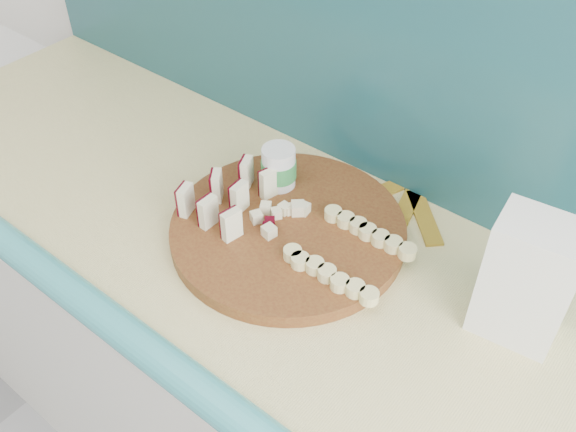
% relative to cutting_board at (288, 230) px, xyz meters
% --- Properties ---
extents(kitchen_counter, '(2.20, 0.63, 0.91)m').
position_rel_cutting_board_xyz_m(kitchen_counter, '(0.15, -0.03, -0.47)').
color(kitchen_counter, silver).
rests_on(kitchen_counter, ground).
extents(backsplash, '(2.20, 0.02, 0.50)m').
position_rel_cutting_board_xyz_m(backsplash, '(0.15, 0.26, 0.24)').
color(backsplash, teal).
rests_on(backsplash, kitchen_counter).
extents(cutting_board, '(0.44, 0.44, 0.03)m').
position_rel_cutting_board_xyz_m(cutting_board, '(0.00, 0.00, 0.00)').
color(cutting_board, '#4E2210').
rests_on(cutting_board, kitchen_counter).
extents(apple_wedges, '(0.13, 0.17, 0.06)m').
position_rel_cutting_board_xyz_m(apple_wedges, '(-0.11, -0.03, 0.04)').
color(apple_wedges, beige).
rests_on(apple_wedges, cutting_board).
extents(apple_chunks, '(0.06, 0.07, 0.02)m').
position_rel_cutting_board_xyz_m(apple_chunks, '(-0.03, -0.00, 0.02)').
color(apple_chunks, '#FCF2CA').
rests_on(apple_chunks, cutting_board).
extents(banana_slices, '(0.19, 0.16, 0.02)m').
position_rel_cutting_board_xyz_m(banana_slices, '(0.13, 0.00, 0.02)').
color(banana_slices, '#E6D98C').
rests_on(banana_slices, cutting_board).
extents(flour_bag, '(0.14, 0.11, 0.22)m').
position_rel_cutting_board_xyz_m(flour_bag, '(0.41, 0.06, 0.10)').
color(flour_bag, white).
rests_on(flour_bag, kitchen_counter).
extents(canister, '(0.07, 0.07, 0.11)m').
position_rel_cutting_board_xyz_m(canister, '(-0.09, 0.08, 0.04)').
color(canister, silver).
rests_on(canister, kitchen_counter).
extents(banana_peel, '(0.21, 0.17, 0.01)m').
position_rel_cutting_board_xyz_m(banana_peel, '(0.12, 0.21, -0.01)').
color(banana_peel, '#B98B23').
rests_on(banana_peel, kitchen_counter).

